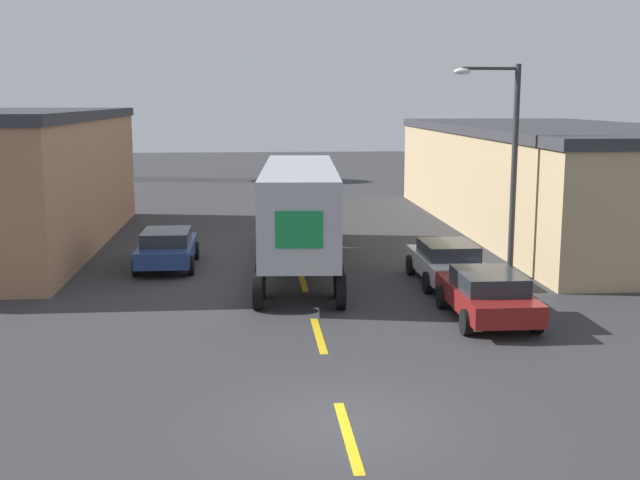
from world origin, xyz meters
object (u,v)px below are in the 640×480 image
at_px(semi_truck, 300,204).
at_px(parked_car_right_near, 487,294).
at_px(parked_car_left_far, 167,247).
at_px(street_lamp, 507,156).
at_px(parked_car_right_mid, 447,261).

bearing_deg(semi_truck, parked_car_right_near, -55.12).
distance_m(parked_car_left_far, street_lamp, 12.48).
xyz_separation_m(parked_car_left_far, street_lamp, (11.67, -2.78, 3.47)).
height_order(semi_truck, parked_car_right_near, semi_truck).
bearing_deg(parked_car_left_far, parked_car_right_mid, -19.24).
height_order(semi_truck, parked_car_right_mid, semi_truck).
height_order(parked_car_right_mid, street_lamp, street_lamp).
height_order(parked_car_right_near, street_lamp, street_lamp).
xyz_separation_m(parked_car_right_near, street_lamp, (2.09, 5.19, 3.47)).
distance_m(parked_car_left_far, parked_car_right_mid, 10.15).
bearing_deg(parked_car_left_far, semi_truck, -1.92).
distance_m(semi_truck, parked_car_right_near, 9.26).
height_order(semi_truck, street_lamp, street_lamp).
distance_m(parked_car_right_near, street_lamp, 6.58).
bearing_deg(street_lamp, parked_car_left_far, 166.62).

